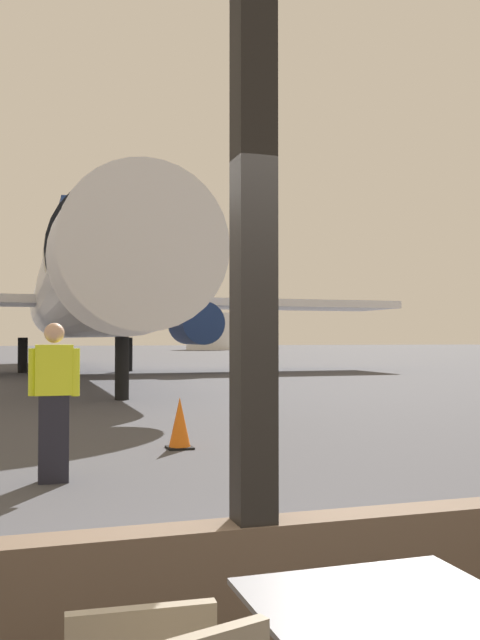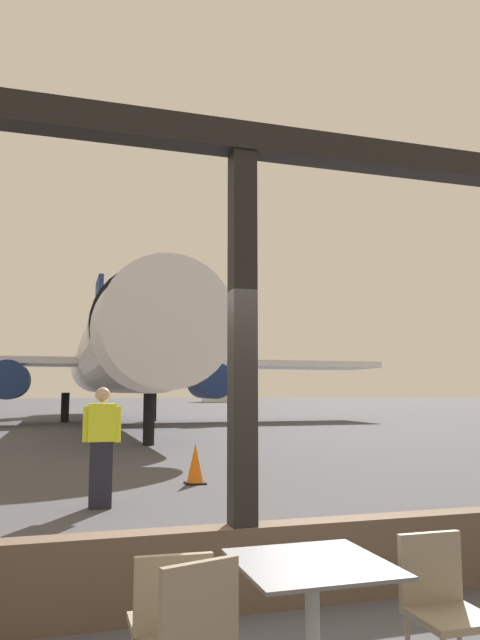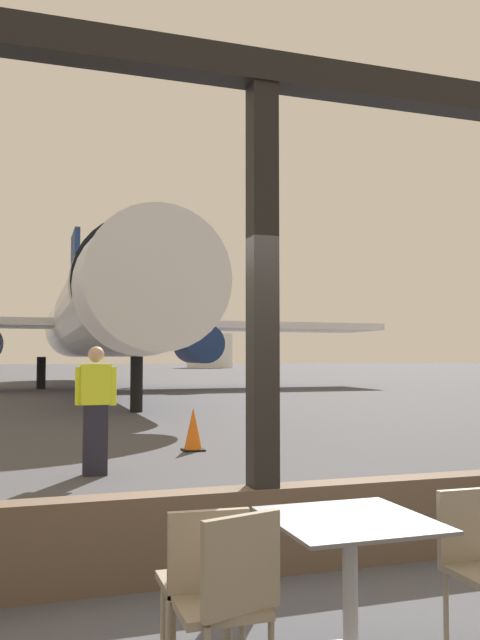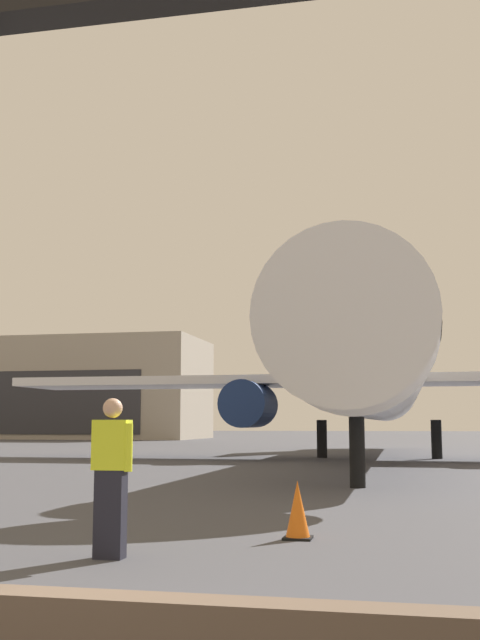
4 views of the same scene
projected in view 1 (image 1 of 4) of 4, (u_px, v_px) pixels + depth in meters
ground_plane at (41, 364)px, 41.62m from camera, size 220.00×220.00×0.00m
window_frame at (254, 373)px, 3.54m from camera, size 8.33×0.24×3.92m
airplane at (81, 294)px, 30.28m from camera, size 30.83×33.97×10.47m
ground_crew_worker at (54, 399)px, 7.53m from camera, size 0.54×0.26×1.74m
traffic_cone at (180, 424)px, 9.82m from camera, size 0.36×0.36×0.73m
fuel_storage_tank at (211, 331)px, 96.21m from camera, size 6.98×6.98×5.10m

